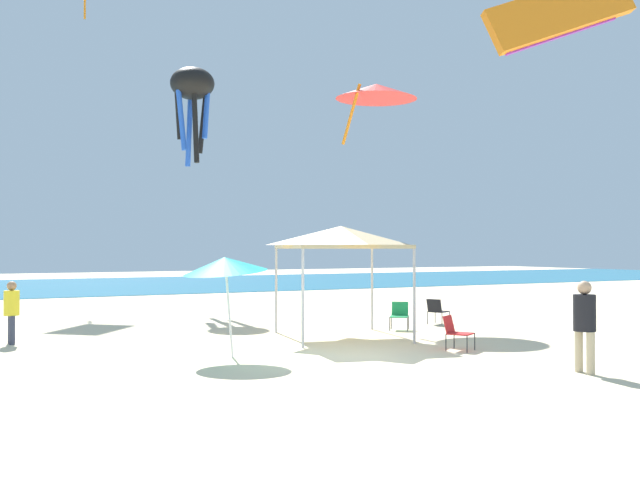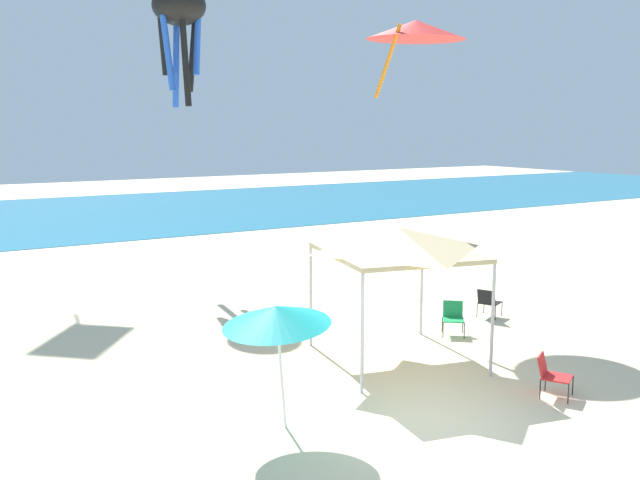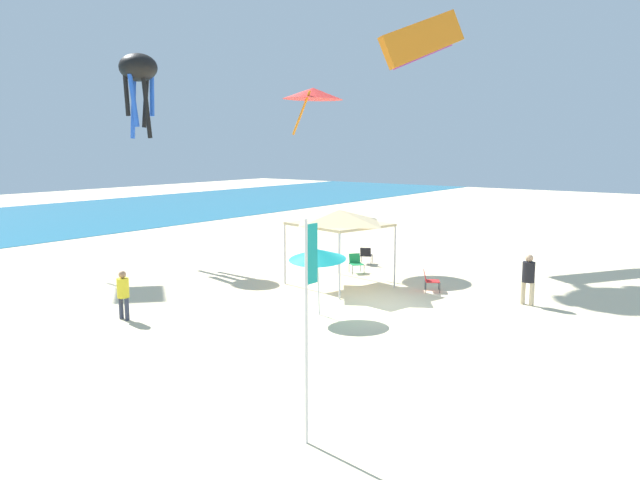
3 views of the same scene
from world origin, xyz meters
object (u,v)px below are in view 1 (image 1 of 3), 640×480
at_px(kite_octopus_black, 192,89).
at_px(kite_delta_red, 376,91).
at_px(folding_chair_right_of_tent, 456,330).
at_px(kite_parafoil_orange, 559,13).
at_px(folding_chair_left_of_tent, 400,314).
at_px(folding_chair_near_cooler, 437,309).
at_px(beach_umbrella, 225,265).
at_px(person_by_tent, 585,319).
at_px(canopy_tent, 341,238).
at_px(person_kite_handler, 12,307).

relative_size(kite_octopus_black, kite_delta_red, 1.20).
distance_m(folding_chair_right_of_tent, kite_delta_red, 10.89).
bearing_deg(kite_parafoil_orange, kite_delta_red, -6.09).
relative_size(folding_chair_left_of_tent, folding_chair_near_cooler, 1.00).
bearing_deg(beach_umbrella, kite_delta_red, 38.25).
relative_size(person_by_tent, kite_parafoil_orange, 0.31).
bearing_deg(folding_chair_right_of_tent, kite_parafoil_orange, -0.19).
distance_m(folding_chair_left_of_tent, kite_delta_red, 8.28).
distance_m(canopy_tent, person_kite_handler, 8.68).
relative_size(folding_chair_right_of_tent, kite_parafoil_orange, 0.14).
bearing_deg(person_kite_handler, kite_octopus_black, 136.68).
bearing_deg(kite_octopus_black, folding_chair_right_of_tent, 132.37).
distance_m(person_kite_handler, kite_delta_red, 13.80).
distance_m(kite_octopus_black, kite_delta_red, 8.47).
xyz_separation_m(folding_chair_right_of_tent, person_kite_handler, (-9.30, 6.09, 0.46)).
xyz_separation_m(person_kite_handler, kite_delta_red, (11.82, 1.43, 6.99)).
bearing_deg(beach_umbrella, person_by_tent, -41.96).
distance_m(folding_chair_right_of_tent, person_kite_handler, 11.12).
bearing_deg(person_kite_handler, folding_chair_left_of_tent, 77.16).
xyz_separation_m(beach_umbrella, folding_chair_near_cooler, (8.41, 3.49, -1.59)).
relative_size(canopy_tent, person_kite_handler, 2.44).
xyz_separation_m(canopy_tent, kite_parafoil_orange, (10.15, 1.84, 8.27)).
xyz_separation_m(beach_umbrella, kite_parafoil_orange, (14.19, 3.81, 8.92)).
relative_size(beach_umbrella, kite_parafoil_orange, 0.41).
relative_size(beach_umbrella, folding_chair_near_cooler, 2.89).
relative_size(person_kite_handler, person_by_tent, 0.89).
bearing_deg(person_by_tent, folding_chair_left_of_tent, 178.56).
xyz_separation_m(folding_chair_left_of_tent, kite_delta_red, (1.30, 3.35, 7.46)).
distance_m(folding_chair_left_of_tent, folding_chair_near_cooler, 1.99).
bearing_deg(folding_chair_right_of_tent, person_by_tent, -116.56).
height_order(folding_chair_right_of_tent, kite_parafoil_orange, kite_parafoil_orange).
height_order(folding_chair_left_of_tent, kite_delta_red, kite_delta_red).
distance_m(folding_chair_left_of_tent, kite_parafoil_orange, 13.04).
bearing_deg(canopy_tent, person_by_tent, -77.74).
distance_m(beach_umbrella, folding_chair_near_cooler, 9.25).
height_order(folding_chair_near_cooler, kite_delta_red, kite_delta_red).
height_order(folding_chair_left_of_tent, folding_chair_near_cooler, same).
bearing_deg(canopy_tent, kite_delta_red, 48.00).
bearing_deg(kite_octopus_black, canopy_tent, 128.15).
xyz_separation_m(beach_umbrella, folding_chair_left_of_tent, (6.54, 2.82, -1.59)).
relative_size(folding_chair_right_of_tent, kite_octopus_black, 0.20).
xyz_separation_m(person_by_tent, kite_delta_red, (2.28, 11.17, 6.87)).
bearing_deg(canopy_tent, kite_parafoil_orange, 10.28).
height_order(person_kite_handler, person_by_tent, person_by_tent).
xyz_separation_m(canopy_tent, folding_chair_left_of_tent, (2.49, 0.86, -2.24)).
bearing_deg(folding_chair_near_cooler, person_kite_handler, 59.35).
xyz_separation_m(folding_chair_right_of_tent, person_by_tent, (0.24, -3.65, 0.58)).
bearing_deg(person_kite_handler, kite_delta_red, 94.40).
xyz_separation_m(canopy_tent, kite_delta_red, (3.79, 4.21, 5.22)).
xyz_separation_m(folding_chair_left_of_tent, person_kite_handler, (-10.52, 1.92, 0.46)).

